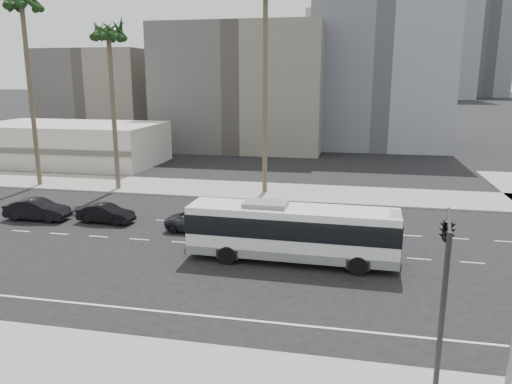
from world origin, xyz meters
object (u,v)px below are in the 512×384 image
(city_bus, at_px, (292,231))
(car_b, at_px, (106,213))
(car_c, at_px, (37,209))
(traffic_signal, at_px, (447,236))
(palm_mid, at_px, (109,36))
(palm_far, at_px, (22,6))
(car_a, at_px, (200,222))

(city_bus, distance_m, car_b, 15.51)
(city_bus, xyz_separation_m, car_b, (-14.64, 5.01, -1.15))
(car_c, distance_m, traffic_signal, 30.72)
(palm_mid, distance_m, palm_far, 8.92)
(car_a, relative_size, car_c, 0.98)
(city_bus, height_order, car_b, city_bus)
(car_a, height_order, palm_mid, palm_mid)
(palm_far, bearing_deg, car_b, -38.98)
(car_c, height_order, palm_far, palm_far)
(car_b, xyz_separation_m, traffic_signal, (21.47, -14.41, 4.37))
(car_a, height_order, car_c, car_c)
(city_bus, height_order, palm_mid, palm_mid)
(car_b, distance_m, traffic_signal, 26.23)
(car_b, distance_m, car_c, 5.51)
(car_c, xyz_separation_m, palm_mid, (1.21, 10.73, 13.41))
(car_a, height_order, traffic_signal, traffic_signal)
(car_c, bearing_deg, city_bus, -103.80)
(car_a, height_order, palm_far, palm_far)
(city_bus, height_order, palm_far, palm_far)
(palm_far, bearing_deg, palm_mid, 0.34)
(car_a, height_order, car_b, car_b)
(traffic_signal, bearing_deg, palm_mid, 145.07)
(palm_mid, xyz_separation_m, palm_far, (-8.48, -0.05, 2.77))
(city_bus, bearing_deg, car_b, 162.36)
(car_a, xyz_separation_m, car_b, (-7.55, 0.66, 0.04))
(city_bus, height_order, car_c, city_bus)
(traffic_signal, xyz_separation_m, palm_far, (-34.24, 24.74, 11.92))
(car_b, relative_size, car_c, 0.88)
(palm_mid, bearing_deg, car_a, -43.01)
(city_bus, xyz_separation_m, car_c, (-20.14, 4.67, -1.05))
(city_bus, relative_size, car_a, 2.58)
(car_c, height_order, traffic_signal, traffic_signal)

